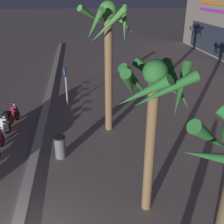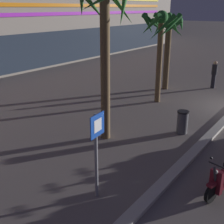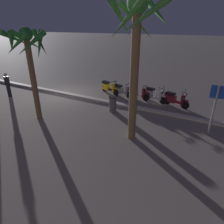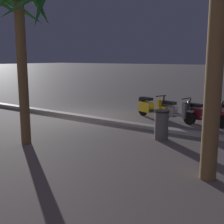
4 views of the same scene
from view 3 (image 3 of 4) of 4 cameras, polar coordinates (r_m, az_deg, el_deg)
name	(u,v)px [view 3 (image 3 of 4)]	position (r m, az deg, el deg)	size (l,w,h in m)	color
ground_plane	(66,94)	(15.34, -13.31, 5.15)	(200.00, 200.00, 0.00)	slate
curb_strip	(65,93)	(15.27, -13.50, 5.29)	(60.00, 0.36, 0.12)	#BCB7AD
scooter_maroon_far_back	(174,99)	(13.16, 17.71, 3.58)	(1.72, 0.72, 1.17)	black
scooter_silver_last_in_row	(153,95)	(13.68, 12.00, 5.01)	(1.74, 0.80, 1.17)	black
scooter_maroon_tail_end	(136,92)	(14.01, 7.06, 5.71)	(1.84, 0.71, 1.04)	black
scooter_grey_gap_after_mid	(121,90)	(14.35, 2.73, 6.33)	(1.73, 0.72, 1.04)	black
scooter_yellow_lead_nearest	(109,87)	(15.05, -1.02, 7.27)	(1.75, 0.84, 1.04)	black
crossing_sign	(215,105)	(10.03, 27.85, 1.89)	(0.60, 0.14, 2.40)	#939399
palm_tree_near_sign	(136,39)	(7.93, 7.07, 20.39)	(2.34, 2.56, 5.91)	brown
palm_tree_by_mall_entrance	(28,51)	(10.82, -23.33, 16.12)	(2.15, 2.19, 4.75)	brown
pedestrian_window_shopping	(8,84)	(15.92, -28.20, 7.11)	(0.34, 0.34, 1.75)	black
litter_bin	(113,104)	(11.73, 0.21, 2.42)	(0.48, 0.48, 0.95)	#56565B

